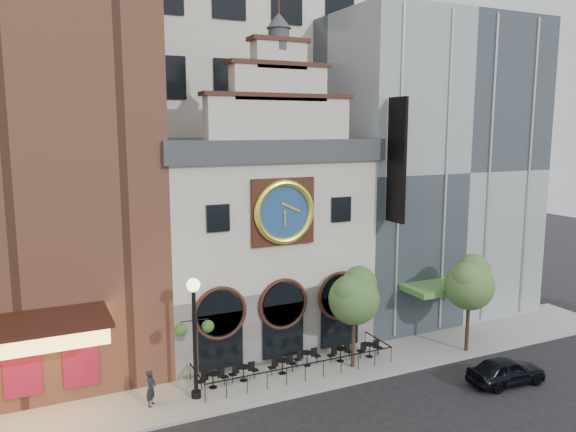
# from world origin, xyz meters

# --- Properties ---
(ground) EXTENTS (120.00, 120.00, 0.00)m
(ground) POSITION_xyz_m (0.00, 0.00, 0.00)
(ground) COLOR black
(ground) RESTS_ON ground
(sidewalk) EXTENTS (44.00, 5.00, 0.15)m
(sidewalk) POSITION_xyz_m (0.00, 2.50, 0.07)
(sidewalk) COLOR gray
(sidewalk) RESTS_ON ground
(clock_building) EXTENTS (12.60, 8.78, 18.65)m
(clock_building) POSITION_xyz_m (0.00, 7.82, 6.69)
(clock_building) COLOR #605E5B
(clock_building) RESTS_ON ground
(theater_building) EXTENTS (14.00, 15.60, 25.00)m
(theater_building) POSITION_xyz_m (-13.00, 9.96, 12.60)
(theater_building) COLOR brown
(theater_building) RESTS_ON ground
(retail_building) EXTENTS (14.00, 14.40, 20.00)m
(retail_building) POSITION_xyz_m (12.99, 9.99, 10.14)
(retail_building) COLOR gray
(retail_building) RESTS_ON ground
(office_tower) EXTENTS (20.00, 16.00, 40.00)m
(office_tower) POSITION_xyz_m (0.00, 20.00, 20.00)
(office_tower) COLOR silver
(office_tower) RESTS_ON ground
(cafe_railing) EXTENTS (10.60, 2.60, 0.90)m
(cafe_railing) POSITION_xyz_m (0.00, 2.50, 0.60)
(cafe_railing) COLOR black
(cafe_railing) RESTS_ON sidewalk
(bistro_0) EXTENTS (1.58, 0.68, 0.90)m
(bistro_0) POSITION_xyz_m (-4.50, 2.49, 0.61)
(bistro_0) COLOR black
(bistro_0) RESTS_ON sidewalk
(bistro_1) EXTENTS (1.58, 0.68, 0.90)m
(bistro_1) POSITION_xyz_m (-2.84, 2.58, 0.61)
(bistro_1) COLOR black
(bistro_1) RESTS_ON sidewalk
(bistro_2) EXTENTS (1.58, 0.68, 0.90)m
(bistro_2) POSITION_xyz_m (-0.70, 2.49, 0.61)
(bistro_2) COLOR black
(bistro_2) RESTS_ON sidewalk
(bistro_3) EXTENTS (1.58, 0.68, 0.90)m
(bistro_3) POSITION_xyz_m (0.94, 2.84, 0.61)
(bistro_3) COLOR black
(bistro_3) RESTS_ON sidewalk
(bistro_4) EXTENTS (1.58, 0.68, 0.90)m
(bistro_4) POSITION_xyz_m (2.87, 2.56, 0.61)
(bistro_4) COLOR black
(bistro_4) RESTS_ON sidewalk
(bistro_5) EXTENTS (1.58, 0.68, 0.90)m
(bistro_5) POSITION_xyz_m (4.67, 2.37, 0.61)
(bistro_5) COLOR black
(bistro_5) RESTS_ON sidewalk
(car_right) EXTENTS (4.26, 1.95, 1.42)m
(car_right) POSITION_xyz_m (9.27, -3.19, 0.71)
(car_right) COLOR black
(car_right) RESTS_ON ground
(pedestrian) EXTENTS (0.70, 0.75, 1.73)m
(pedestrian) POSITION_xyz_m (-7.66, 1.98, 1.01)
(pedestrian) COLOR black
(pedestrian) RESTS_ON sidewalk
(lamppost) EXTENTS (1.88, 0.68, 5.90)m
(lamppost) POSITION_xyz_m (-5.55, 1.86, 3.80)
(lamppost) COLOR black
(lamppost) RESTS_ON sidewalk
(tree_left) EXTENTS (2.83, 2.73, 5.46)m
(tree_left) POSITION_xyz_m (3.19, 1.72, 4.15)
(tree_left) COLOR #382619
(tree_left) RESTS_ON sidewalk
(tree_right) EXTENTS (2.92, 2.81, 5.62)m
(tree_right) POSITION_xyz_m (10.35, 0.81, 4.27)
(tree_right) COLOR #382619
(tree_right) RESTS_ON sidewalk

